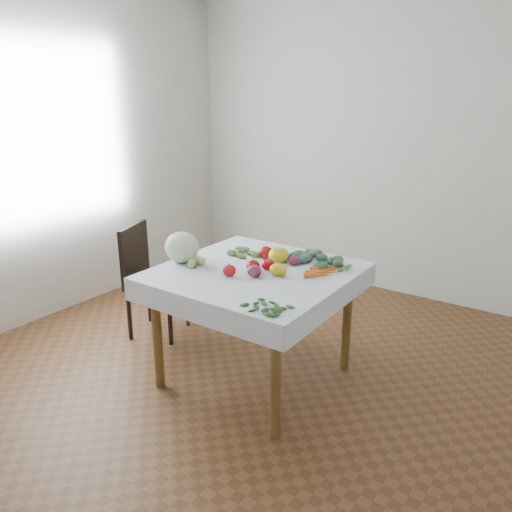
{
  "coord_description": "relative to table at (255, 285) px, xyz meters",
  "views": [
    {
      "loc": [
        1.67,
        -2.39,
        1.8
      ],
      "look_at": [
        -0.04,
        0.07,
        0.82
      ],
      "focal_mm": 35.0,
      "sensor_mm": 36.0,
      "label": 1
    }
  ],
  "objects": [
    {
      "name": "onion_a",
      "position": [
        0.15,
        0.22,
        0.13
      ],
      "size": [
        0.09,
        0.09,
        0.06
      ],
      "primitive_type": "ellipsoid",
      "rotation": [
        0.0,
        0.0,
        0.2
      ],
      "color": "#511739",
      "rests_on": "tablecloth"
    },
    {
      "name": "tablecloth",
      "position": [
        0.0,
        0.0,
        0.1
      ],
      "size": [
        1.12,
        1.12,
        0.01
      ],
      "primitive_type": "cube",
      "color": "white",
      "rests_on": "table"
    },
    {
      "name": "kale_bunch",
      "position": [
        0.26,
        0.31,
        0.13
      ],
      "size": [
        0.33,
        0.31,
        0.05
      ],
      "color": "#3D6347",
      "rests_on": "tablecloth"
    },
    {
      "name": "ground",
      "position": [
        0.0,
        0.0,
        -0.65
      ],
      "size": [
        4.0,
        4.0,
        0.0
      ],
      "primitive_type": "plane",
      "color": "brown"
    },
    {
      "name": "heirloom_front",
      "position": [
        0.17,
        0.0,
        0.14
      ],
      "size": [
        0.12,
        0.12,
        0.07
      ],
      "primitive_type": "ellipsoid",
      "rotation": [
        0.0,
        0.0,
        -0.11
      ],
      "color": "gold",
      "rests_on": "tablecloth"
    },
    {
      "name": "onion_b",
      "position": [
        0.06,
        -0.1,
        0.14
      ],
      "size": [
        0.11,
        0.11,
        0.07
      ],
      "primitive_type": "ellipsoid",
      "rotation": [
        0.0,
        0.0,
        0.33
      ],
      "color": "#511739",
      "rests_on": "tablecloth"
    },
    {
      "name": "left_wall",
      "position": [
        -2.0,
        0.0,
        0.7
      ],
      "size": [
        0.04,
        4.0,
        2.7
      ],
      "primitive_type": "cube",
      "color": "silver",
      "rests_on": "ground"
    },
    {
      "name": "chair",
      "position": [
        -1.07,
        0.08,
        -0.16
      ],
      "size": [
        0.5,
        0.5,
        0.86
      ],
      "color": "black",
      "rests_on": "ground"
    },
    {
      "name": "tomato_c",
      "position": [
        -0.07,
        -0.18,
        0.14
      ],
      "size": [
        0.1,
        0.1,
        0.07
      ],
      "primitive_type": "ellipsoid",
      "rotation": [
        0.0,
        0.0,
        -0.35
      ],
      "color": "#AA0B10",
      "rests_on": "tablecloth"
    },
    {
      "name": "basil_bunch",
      "position": [
        0.36,
        -0.45,
        0.11
      ],
      "size": [
        0.23,
        0.18,
        0.01
      ],
      "color": "#254F18",
      "rests_on": "tablecloth"
    },
    {
      "name": "heirloom_back",
      "position": [
        0.04,
        0.21,
        0.15
      ],
      "size": [
        0.16,
        0.16,
        0.1
      ],
      "primitive_type": "ellipsoid",
      "rotation": [
        0.0,
        0.0,
        -0.23
      ],
      "color": "gold",
      "rests_on": "tablecloth"
    },
    {
      "name": "tomato_d",
      "position": [
        0.01,
        -0.03,
        0.14
      ],
      "size": [
        0.11,
        0.11,
        0.07
      ],
      "primitive_type": "ellipsoid",
      "rotation": [
        0.0,
        0.0,
        -0.38
      ],
      "color": "#AA0B10",
      "rests_on": "tablecloth"
    },
    {
      "name": "back_wall",
      "position": [
        0.0,
        2.0,
        0.7
      ],
      "size": [
        4.0,
        0.04,
        2.7
      ],
      "primitive_type": "cube",
      "color": "silver",
      "rests_on": "ground"
    },
    {
      "name": "tomatillo_cluster",
      "position": [
        -0.35,
        -0.16,
        0.13
      ],
      "size": [
        0.17,
        0.1,
        0.05
      ],
      "color": "#B1CF77",
      "rests_on": "tablecloth"
    },
    {
      "name": "tomato_a",
      "position": [
        -0.08,
        0.24,
        0.14
      ],
      "size": [
        0.1,
        0.1,
        0.08
      ],
      "primitive_type": "ellipsoid",
      "rotation": [
        0.0,
        0.0,
        -0.08
      ],
      "color": "#AA0B10",
      "rests_on": "tablecloth"
    },
    {
      "name": "cabbage",
      "position": [
        -0.48,
        -0.14,
        0.2
      ],
      "size": [
        0.23,
        0.23,
        0.2
      ],
      "primitive_type": "ellipsoid",
      "rotation": [
        0.0,
        0.0,
        -0.03
      ],
      "color": "#E0F4CC",
      "rests_on": "tablecloth"
    },
    {
      "name": "table",
      "position": [
        0.0,
        0.0,
        0.0
      ],
      "size": [
        1.0,
        1.0,
        0.75
      ],
      "color": "brown",
      "rests_on": "ground"
    },
    {
      "name": "tomato_b",
      "position": [
        0.06,
        0.05,
        0.14
      ],
      "size": [
        0.1,
        0.1,
        0.07
      ],
      "primitive_type": "ellipsoid",
      "rotation": [
        0.0,
        0.0,
        -0.3
      ],
      "color": "#AA0B10",
      "rests_on": "tablecloth"
    },
    {
      "name": "carrot_bunch",
      "position": [
        0.38,
        0.19,
        0.12
      ],
      "size": [
        0.18,
        0.26,
        0.03
      ],
      "color": "orange",
      "rests_on": "tablecloth"
    },
    {
      "name": "dill_bunch",
      "position": [
        -0.2,
        0.24,
        0.12
      ],
      "size": [
        0.27,
        0.22,
        0.03
      ],
      "color": "#4D813B",
      "rests_on": "tablecloth"
    }
  ]
}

